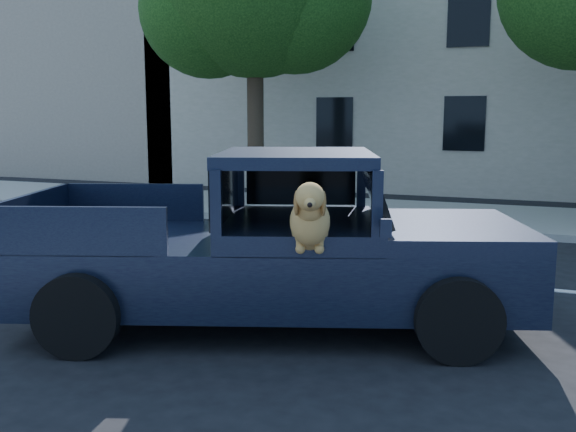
# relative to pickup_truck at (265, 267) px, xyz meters

# --- Properties ---
(ground) EXTENTS (120.00, 120.00, 0.00)m
(ground) POSITION_rel_pickup_truck_xyz_m (-0.15, -0.57, -0.69)
(ground) COLOR black
(ground) RESTS_ON ground
(far_sidewalk) EXTENTS (60.00, 4.00, 0.15)m
(far_sidewalk) POSITION_rel_pickup_truck_xyz_m (-0.15, 8.63, -0.62)
(far_sidewalk) COLOR gray
(far_sidewalk) RESTS_ON ground
(lane_stripes) EXTENTS (21.60, 0.14, 0.01)m
(lane_stripes) POSITION_rel_pickup_truck_xyz_m (1.85, 2.83, -0.69)
(lane_stripes) COLOR silver
(lane_stripes) RESTS_ON ground
(building_main) EXTENTS (26.00, 6.00, 9.00)m
(building_main) POSITION_rel_pickup_truck_xyz_m (2.85, 15.93, 3.81)
(building_main) COLOR beige
(building_main) RESTS_ON ground
(building_left) EXTENTS (12.00, 6.00, 8.00)m
(building_left) POSITION_rel_pickup_truck_xyz_m (-15.15, 15.93, 3.31)
(building_left) COLOR tan
(building_left) RESTS_ON ground
(pickup_truck) EXTENTS (6.15, 3.96, 2.05)m
(pickup_truck) POSITION_rel_pickup_truck_xyz_m (0.00, 0.00, 0.00)
(pickup_truck) COLOR black
(pickup_truck) RESTS_ON ground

